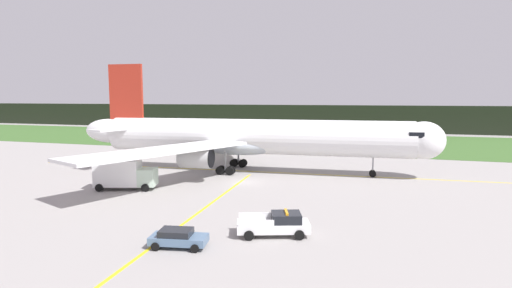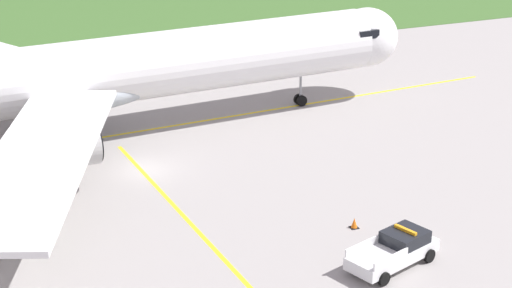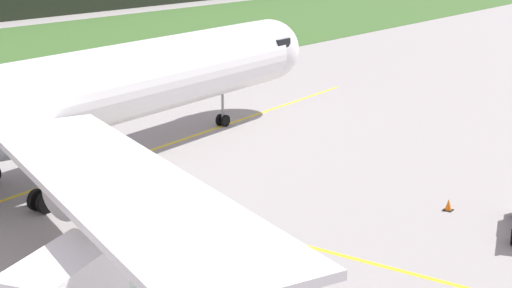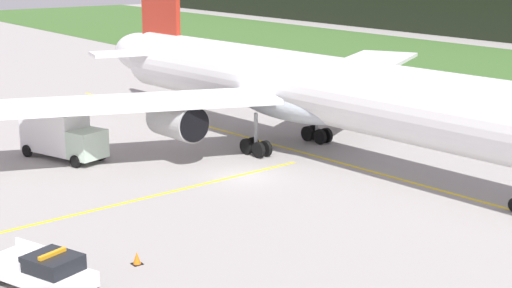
% 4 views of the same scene
% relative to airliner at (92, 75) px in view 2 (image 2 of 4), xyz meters
% --- Properties ---
extents(ground, '(320.00, 320.00, 0.00)m').
position_rel_airliner_xyz_m(ground, '(1.82, -7.24, -4.95)').
color(ground, gray).
extents(grass_verge, '(320.00, 46.04, 0.04)m').
position_rel_airliner_xyz_m(grass_verge, '(1.82, 43.39, -4.93)').
color(grass_verge, '#3A6029').
rests_on(grass_verge, ground).
extents(taxiway_centerline_main, '(69.44, 4.94, 0.01)m').
position_rel_airliner_xyz_m(taxiway_centerline_main, '(0.89, 0.06, -4.94)').
color(taxiway_centerline_main, yellow).
rests_on(taxiway_centerline_main, ground).
extents(taxiway_centerline_spur, '(2.74, 36.47, 0.01)m').
position_rel_airliner_xyz_m(taxiway_centerline_spur, '(2.40, -20.52, -4.94)').
color(taxiway_centerline_spur, yellow).
rests_on(taxiway_centerline_spur, ground).
extents(airliner, '(52.77, 49.35, 15.64)m').
position_rel_airliner_xyz_m(airliner, '(0.00, 0.00, 0.00)').
color(airliner, silver).
rests_on(airliner, ground).
extents(ops_pickup_truck, '(5.93, 3.80, 1.94)m').
position_rel_airliner_xyz_m(ops_pickup_truck, '(10.89, -25.11, -4.04)').
color(ops_pickup_truck, white).
rests_on(ops_pickup_truck, ground).
extents(apron_cone, '(0.50, 0.50, 0.63)m').
position_rel_airliner_xyz_m(apron_cone, '(10.93, -20.37, -4.64)').
color(apron_cone, black).
rests_on(apron_cone, ground).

